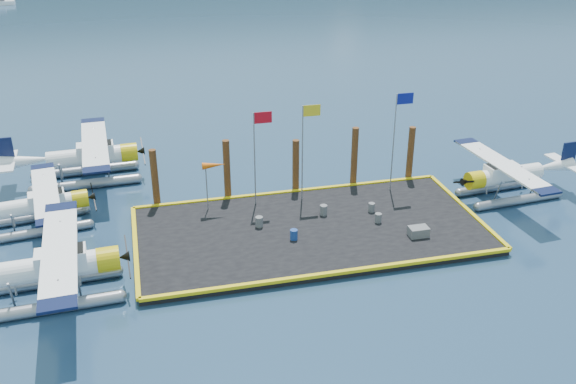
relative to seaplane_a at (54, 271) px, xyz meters
name	(u,v)px	position (x,y,z in m)	size (l,w,h in m)	color
ground	(310,234)	(13.86, 3.32, -1.60)	(4000.00, 4000.00, 0.00)	navy
dock	(310,231)	(13.86, 3.32, -1.40)	(20.00, 10.00, 0.40)	black
dock_bumpers	(310,226)	(13.86, 3.32, -1.11)	(20.25, 10.25, 0.18)	gold
seaplane_a	(54,271)	(0.00, 0.00, 0.00)	(9.40, 10.36, 3.68)	gray
seaplane_b	(42,207)	(-1.32, 7.81, -0.24)	(8.02, 8.84, 3.12)	gray
seaplane_c	(90,159)	(1.26, 14.11, 0.02)	(9.51, 10.49, 3.73)	gray
seaplane_d	(506,178)	(27.37, 4.90, -0.16)	(8.51, 9.38, 3.33)	gray
drum_0	(259,222)	(10.98, 4.17, -0.89)	(0.44, 0.44, 0.62)	#56565A
drum_2	(378,218)	(17.94, 3.02, -0.92)	(0.40, 0.40, 0.56)	#56565A
drum_3	(294,235)	(12.58, 2.23, -0.91)	(0.42, 0.42, 0.60)	navy
drum_4	(371,207)	(18.05, 4.43, -0.93)	(0.39, 0.39, 0.55)	#56565A
drum_5	(324,210)	(15.07, 4.71, -0.89)	(0.44, 0.44, 0.63)	#56565A
crate	(418,232)	(19.57, 0.91, -0.93)	(1.10, 0.74, 0.55)	#56565A
flagpole_red	(258,144)	(11.56, 7.12, 2.79)	(1.14, 0.08, 6.00)	gray
flagpole_yellow	(306,138)	(14.56, 7.12, 2.91)	(1.14, 0.08, 6.20)	gray
flagpole_blue	(397,128)	(20.55, 7.12, 3.08)	(1.14, 0.08, 6.50)	gray
windsock	(213,166)	(8.83, 7.12, 1.62)	(1.40, 0.44, 3.12)	gray
piling_0	(155,180)	(5.36, 8.72, 0.40)	(0.44, 0.44, 4.00)	#412712
piling_1	(227,171)	(9.86, 8.72, 0.50)	(0.44, 0.44, 4.20)	#412712
piling_2	(296,168)	(14.36, 8.72, 0.30)	(0.44, 0.44, 3.80)	#412712
piling_3	(354,158)	(18.36, 8.72, 0.55)	(0.44, 0.44, 4.30)	#412712
piling_4	(410,155)	(22.36, 8.72, 0.40)	(0.44, 0.44, 4.00)	#412712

